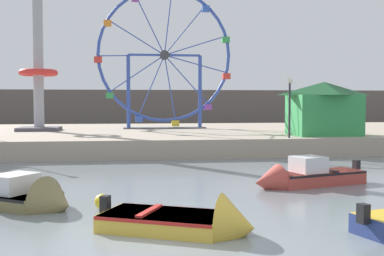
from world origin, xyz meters
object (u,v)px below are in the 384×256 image
at_px(motorboat_faded_red, 302,177).
at_px(ferris_wheel_blue_frame, 164,58).
at_px(carnival_booth_green_kiosk, 324,108).
at_px(motorboat_mustard_yellow, 195,223).
at_px(mooring_buoy_orange, 102,202).
at_px(promenade_lamp_far, 290,98).
at_px(motorboat_olive_wood, 25,198).
at_px(drop_tower_steel_tower, 38,45).

distance_m(motorboat_faded_red, ferris_wheel_blue_frame, 21.32).
bearing_deg(carnival_booth_green_kiosk, motorboat_faded_red, -116.18).
xyz_separation_m(motorboat_mustard_yellow, mooring_buoy_orange, (-2.27, 2.81, 0.00)).
xyz_separation_m(carnival_booth_green_kiosk, mooring_buoy_orange, (-12.47, -14.37, -2.48)).
relative_size(carnival_booth_green_kiosk, promenade_lamp_far, 1.25).
bearing_deg(mooring_buoy_orange, motorboat_mustard_yellow, -51.04).
xyz_separation_m(motorboat_mustard_yellow, ferris_wheel_blue_frame, (1.29, 26.01, 6.11)).
distance_m(motorboat_olive_wood, motorboat_mustard_yellow, 5.60).
xyz_separation_m(motorboat_olive_wood, motorboat_mustard_yellow, (4.49, -3.36, -0.05)).
bearing_deg(promenade_lamp_far, motorboat_faded_red, -106.07).
relative_size(motorboat_faded_red, drop_tower_steel_tower, 0.30).
xyz_separation_m(motorboat_faded_red, motorboat_mustard_yellow, (-4.71, -5.84, -0.11)).
bearing_deg(motorboat_faded_red, motorboat_olive_wood, -2.67).
bearing_deg(mooring_buoy_orange, promenade_lamp_far, 52.24).
height_order(motorboat_olive_wood, mooring_buoy_orange, motorboat_olive_wood).
relative_size(motorboat_faded_red, motorboat_mustard_yellow, 1.19).
relative_size(motorboat_mustard_yellow, promenade_lamp_far, 1.17).
bearing_deg(ferris_wheel_blue_frame, promenade_lamp_far, -59.91).
distance_m(drop_tower_steel_tower, promenade_lamp_far, 17.96).
height_order(ferris_wheel_blue_frame, mooring_buoy_orange, ferris_wheel_blue_frame).
distance_m(motorboat_olive_wood, ferris_wheel_blue_frame, 24.15).
relative_size(motorboat_olive_wood, ferris_wheel_blue_frame, 0.40).
xyz_separation_m(ferris_wheel_blue_frame, drop_tower_steel_tower, (-8.91, -1.63, 0.68)).
xyz_separation_m(motorboat_faded_red, carnival_booth_green_kiosk, (5.49, 11.34, 2.37)).
bearing_deg(motorboat_mustard_yellow, motorboat_olive_wood, 167.98).
xyz_separation_m(motorboat_olive_wood, carnival_booth_green_kiosk, (14.68, 13.82, 2.43)).
bearing_deg(carnival_booth_green_kiosk, mooring_buoy_orange, -131.30).
bearing_deg(promenade_lamp_far, mooring_buoy_orange, -127.76).
relative_size(drop_tower_steel_tower, promenade_lamp_far, 4.63).
relative_size(motorboat_olive_wood, carnival_booth_green_kiosk, 1.00).
distance_m(motorboat_mustard_yellow, promenade_lamp_far, 17.35).
bearing_deg(promenade_lamp_far, drop_tower_steel_tower, 149.13).
relative_size(drop_tower_steel_tower, carnival_booth_green_kiosk, 3.69).
height_order(motorboat_mustard_yellow, carnival_booth_green_kiosk, carnival_booth_green_kiosk).
bearing_deg(motorboat_olive_wood, motorboat_faded_red, 49.02).
xyz_separation_m(motorboat_faded_red, promenade_lamp_far, (2.75, 9.53, 2.94)).
relative_size(motorboat_olive_wood, motorboat_mustard_yellow, 1.07).
relative_size(carnival_booth_green_kiosk, mooring_buoy_orange, 9.57).
bearing_deg(drop_tower_steel_tower, mooring_buoy_orange, -76.07).
bearing_deg(motorboat_olive_wood, carnival_booth_green_kiosk, 77.20).
height_order(drop_tower_steel_tower, mooring_buoy_orange, drop_tower_steel_tower).
distance_m(ferris_wheel_blue_frame, carnival_booth_green_kiosk, 13.06).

